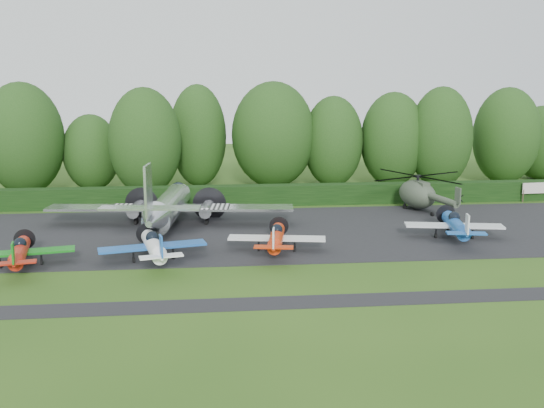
{
  "coord_description": "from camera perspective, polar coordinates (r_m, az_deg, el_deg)",
  "views": [
    {
      "loc": [
        -2.52,
        -37.83,
        12.27
      ],
      "look_at": [
        2.1,
        9.34,
        2.5
      ],
      "focal_mm": 40.0,
      "sensor_mm": 36.0,
      "label": 1
    }
  ],
  "objects": [
    {
      "name": "tree_5",
      "position": [
        69.57,
        0.12,
        6.52
      ],
      "size": [
        9.52,
        9.52,
        12.11
      ],
      "color": "black",
      "rests_on": "ground"
    },
    {
      "name": "transport_plane",
      "position": [
        51.1,
        -9.74,
        -0.27
      ],
      "size": [
        20.93,
        16.05,
        6.71
      ],
      "rotation": [
        0.0,
        0.0,
        0.1
      ],
      "color": "silver",
      "rests_on": "ground"
    },
    {
      "name": "tree_3",
      "position": [
        82.56,
        24.01,
        5.29
      ],
      "size": [
        7.41,
        7.41,
        9.15
      ],
      "color": "black",
      "rests_on": "ground"
    },
    {
      "name": "light_plane_orange",
      "position": [
        43.56,
        0.41,
        -3.17
      ],
      "size": [
        7.05,
        7.41,
        2.71
      ],
      "rotation": [
        0.0,
        0.0,
        0.16
      ],
      "color": "red",
      "rests_on": "ground"
    },
    {
      "name": "sign_board",
      "position": [
        67.41,
        23.79,
        1.32
      ],
      "size": [
        3.51,
        0.13,
        1.98
      ],
      "rotation": [
        0.0,
        0.0,
        -0.06
      ],
      "color": "#3F3326",
      "rests_on": "ground"
    },
    {
      "name": "light_plane_white",
      "position": [
        42.06,
        -11.06,
        -3.88
      ],
      "size": [
        7.31,
        7.68,
        2.81
      ],
      "rotation": [
        0.0,
        0.0,
        -0.23
      ],
      "color": "white",
      "rests_on": "ground"
    },
    {
      "name": "tree_9",
      "position": [
        70.35,
        5.76,
        5.84
      ],
      "size": [
        6.86,
        6.86,
        10.47
      ],
      "color": "black",
      "rests_on": "ground"
    },
    {
      "name": "light_plane_red",
      "position": [
        43.4,
        -22.64,
        -4.18
      ],
      "size": [
        6.9,
        7.26,
        2.65
      ],
      "rotation": [
        0.0,
        0.0,
        -0.2
      ],
      "color": "#AD1E0F",
      "rests_on": "ground"
    },
    {
      "name": "tree_6",
      "position": [
        71.85,
        15.58,
        6.02
      ],
      "size": [
        7.16,
        7.16,
        11.54
      ],
      "color": "black",
      "rests_on": "ground"
    },
    {
      "name": "hedgerow",
      "position": [
        60.15,
        -3.08,
        -0.14
      ],
      "size": [
        90.0,
        1.6,
        2.0
      ],
      "primitive_type": "cube",
      "color": "black",
      "rests_on": "ground"
    },
    {
      "name": "light_plane_blue",
      "position": [
        49.11,
        16.88,
        -1.88
      ],
      "size": [
        7.54,
        7.93,
        2.9
      ],
      "rotation": [
        0.0,
        0.0,
        0.18
      ],
      "color": "#1C54A8",
      "rests_on": "ground"
    },
    {
      "name": "helicopter",
      "position": [
        59.06,
        13.54,
        1.14
      ],
      "size": [
        10.57,
        12.38,
        3.4
      ],
      "rotation": [
        0.0,
        0.0,
        -0.18
      ],
      "color": "#3A4535",
      "rests_on": "ground"
    },
    {
      "name": "taxiway_verge",
      "position": [
        34.21,
        -1.01,
        -9.37
      ],
      "size": [
        70.0,
        2.0,
        0.0
      ],
      "primitive_type": "cube",
      "color": "black",
      "rests_on": "ground"
    },
    {
      "name": "tree_10",
      "position": [
        70.8,
        -6.97,
        6.38
      ],
      "size": [
        6.5,
        6.5,
        11.79
      ],
      "color": "black",
      "rests_on": "ground"
    },
    {
      "name": "tree_7",
      "position": [
        77.46,
        21.17,
        6.0
      ],
      "size": [
        7.73,
        7.73,
        11.42
      ],
      "color": "black",
      "rests_on": "ground"
    },
    {
      "name": "tree_1",
      "position": [
        70.77,
        -16.64,
        4.66
      ],
      "size": [
        6.25,
        6.25,
        8.54
      ],
      "color": "black",
      "rests_on": "ground"
    },
    {
      "name": "tree_4",
      "position": [
        66.12,
        -11.87,
        5.74
      ],
      "size": [
        7.72,
        7.72,
        11.53
      ],
      "color": "black",
      "rests_on": "ground"
    },
    {
      "name": "tree_11",
      "position": [
        71.62,
        11.31,
        5.96
      ],
      "size": [
        7.42,
        7.42,
        10.92
      ],
      "color": "black",
      "rests_on": "ground"
    },
    {
      "name": "apron",
      "position": [
        49.45,
        -2.51,
        -2.73
      ],
      "size": [
        70.0,
        18.0,
        0.01
      ],
      "primitive_type": "cube",
      "color": "black",
      "rests_on": "ground"
    },
    {
      "name": "ground",
      "position": [
        39.85,
        -1.71,
        -6.29
      ],
      "size": [
        160.0,
        160.0,
        0.0
      ],
      "primitive_type": "plane",
      "color": "#274A14",
      "rests_on": "ground"
    },
    {
      "name": "tree_0",
      "position": [
        70.36,
        -22.35,
        5.69
      ],
      "size": [
        8.48,
        8.48,
        12.08
      ],
      "color": "black",
      "rests_on": "ground"
    }
  ]
}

